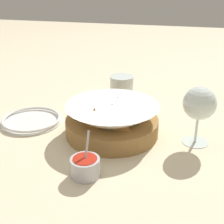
% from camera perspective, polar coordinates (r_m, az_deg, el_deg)
% --- Properties ---
extents(ground_plane, '(4.00, 4.00, 0.00)m').
position_cam_1_polar(ground_plane, '(0.87, -2.95, -4.62)').
color(ground_plane, beige).
extents(food_basket, '(0.26, 0.26, 0.10)m').
position_cam_1_polar(food_basket, '(0.86, -0.10, -1.65)').
color(food_basket, olive).
rests_on(food_basket, ground_plane).
extents(sauce_cup, '(0.07, 0.07, 0.10)m').
position_cam_1_polar(sauce_cup, '(0.70, -4.92, -9.84)').
color(sauce_cup, '#B7B7BC').
rests_on(sauce_cup, ground_plane).
extents(wine_glass, '(0.09, 0.09, 0.16)m').
position_cam_1_polar(wine_glass, '(0.82, 15.70, 1.23)').
color(wine_glass, silver).
rests_on(wine_glass, ground_plane).
extents(beer_mug, '(0.12, 0.08, 0.10)m').
position_cam_1_polar(beer_mug, '(1.06, 1.78, 3.82)').
color(beer_mug, silver).
rests_on(beer_mug, ground_plane).
extents(side_plate, '(0.18, 0.18, 0.01)m').
position_cam_1_polar(side_plate, '(0.98, -14.52, -1.43)').
color(side_plate, white).
rests_on(side_plate, ground_plane).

